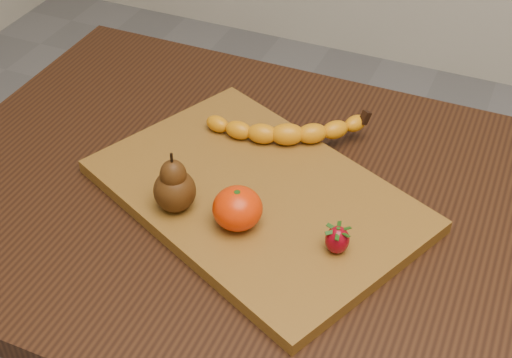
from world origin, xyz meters
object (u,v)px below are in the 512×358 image
at_px(table, 261,246).
at_px(mandarin, 237,208).
at_px(cutting_board, 256,195).
at_px(pear, 174,181).

bearing_deg(table, mandarin, -89.46).
height_order(cutting_board, pear, pear).
bearing_deg(mandarin, cutting_board, 94.17).
xyz_separation_m(cutting_board, pear, (-0.09, -0.08, 0.06)).
xyz_separation_m(table, pear, (-0.09, -0.08, 0.16)).
xyz_separation_m(cutting_board, mandarin, (0.01, -0.07, 0.04)).
relative_size(table, mandarin, 15.05).
bearing_deg(table, cutting_board, -117.14).
xyz_separation_m(table, cutting_board, (-0.00, -0.01, 0.11)).
bearing_deg(pear, cutting_board, 41.09).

